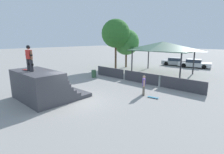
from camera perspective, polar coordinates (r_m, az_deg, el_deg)
ground_plane at (r=12.40m, az=-11.91°, el=-8.01°), size 160.00×160.00×0.00m
quarter_pipe_ramp at (r=13.46m, az=-21.64°, el=-2.92°), size 4.32×4.18×2.09m
skater_on_deck at (r=13.00m, az=-25.45°, el=6.08°), size 0.76×0.28×1.77m
skateboard_on_deck at (r=13.53m, az=-25.68°, el=2.15°), size 0.82×0.52×0.09m
bystander_walking at (r=13.64m, az=10.35°, el=-2.33°), size 0.44×0.55×1.53m
skateboard_on_ground at (r=13.25m, az=13.38°, el=-6.49°), size 0.84×0.32×0.09m
barrier_fence at (r=17.54m, az=9.23°, el=-0.15°), size 12.17×0.12×1.05m
pavilion_shelter at (r=22.86m, az=16.27°, el=9.60°), size 7.49×4.76×3.98m
tree_beside_pavilion at (r=25.49m, az=1.24°, el=13.99°), size 4.03×4.03×7.05m
tree_far_back at (r=26.87m, az=4.71°, el=11.26°), size 3.83×3.83×5.73m
trash_bin at (r=19.80m, az=-5.95°, el=1.06°), size 0.52×0.52×0.85m
parked_car_silver at (r=30.64m, az=19.98°, el=4.67°), size 4.41×2.40×1.27m
parked_car_white at (r=29.48m, az=25.29°, el=3.97°), size 4.80×2.58×1.27m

